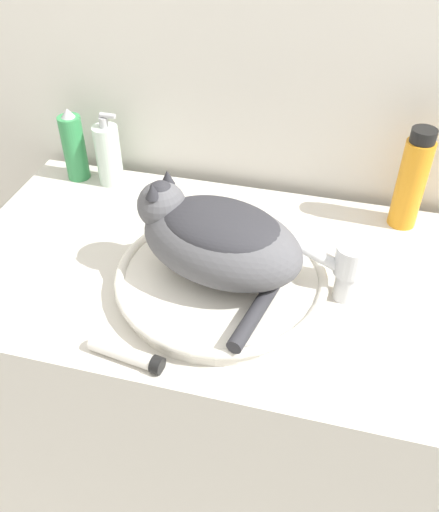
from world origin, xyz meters
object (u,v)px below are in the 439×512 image
Objects in this scene: cat at (217,237)px; soap_pump_bottle at (108,154)px; cream_tube at (127,355)px; faucet at (343,266)px; spray_bottle_trigger at (74,147)px; shampoo_bottle_tall at (412,180)px.

cat is 0.48m from soap_pump_bottle.
cream_tube is at bearing 77.88° from cat.
cream_tube is (0.26, -0.53, -0.07)m from soap_pump_bottle.
soap_pump_bottle is (-0.60, 0.28, 0.00)m from faucet.
cat is 2.18× the size of faucet.
spray_bottle_trigger is 1.32× the size of cream_tube.
shampoo_bottle_tall is at bearing 49.17° from cream_tube.
faucet is 0.69× the size of shampoo_bottle_tall.
cat is at bearing 64.92° from cream_tube.
spray_bottle_trigger is at bearing 180.00° from soap_pump_bottle.
spray_bottle_trigger is at bearing -30.45° from faucet.
cat is 1.87× the size of soap_pump_bottle.
cat is 0.55m from spray_bottle_trigger.
shampoo_bottle_tall is 0.71m from cream_tube.
faucet is 0.86× the size of spray_bottle_trigger.
faucet is 0.86× the size of soap_pump_bottle.
cat is 0.24m from faucet.
spray_bottle_trigger reaches higher than cream_tube.
shampoo_bottle_tall is (0.72, 0.00, 0.04)m from soap_pump_bottle.
soap_pump_bottle is at bearing 180.00° from shampoo_bottle_tall.
soap_pump_bottle is 0.60m from cream_tube.
faucet is 0.74m from spray_bottle_trigger.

